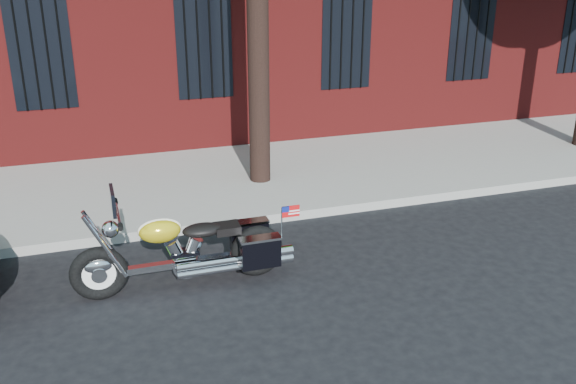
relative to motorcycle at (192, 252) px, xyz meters
name	(u,v)px	position (x,y,z in m)	size (l,w,h in m)	color
ground	(282,262)	(1.27, 0.25, -0.48)	(120.00, 120.00, 0.00)	black
curb	(256,219)	(1.27, 1.63, -0.40)	(40.00, 0.16, 0.15)	gray
sidewalk	(229,180)	(1.27, 3.51, -0.40)	(40.00, 3.60, 0.15)	gray
motorcycle	(192,252)	(0.00, 0.00, 0.00)	(2.81, 0.82, 1.42)	black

